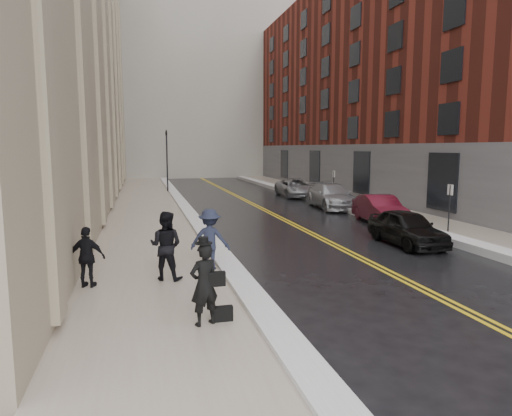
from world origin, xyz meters
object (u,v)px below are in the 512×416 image
car_black (407,228)px  pedestrian_a (166,246)px  car_silver_far (296,188)px  car_silver_near (332,196)px  car_maroon (380,209)px  pedestrian_c (87,257)px  pedestrian_b (210,239)px  pedestrian_main (204,284)px

car_black → pedestrian_a: 9.79m
car_black → car_silver_far: bearing=85.9°
car_silver_near → car_silver_far: size_ratio=1.04×
car_maroon → pedestrian_c: pedestrian_c is taller
car_silver_near → pedestrian_b: bearing=-122.5°
car_black → car_silver_near: size_ratio=0.77×
car_silver_far → pedestrian_b: (-9.60, -19.87, 0.36)m
car_silver_near → pedestrian_b: 16.25m
car_black → pedestrian_main: pedestrian_main is taller
car_silver_far → pedestrian_b: pedestrian_b is taller
car_silver_near → pedestrian_main: size_ratio=3.09×
car_black → car_silver_near: car_silver_near is taller
pedestrian_main → pedestrian_a: 3.55m
car_maroon → car_silver_near: car_silver_near is taller
car_silver_far → pedestrian_c: pedestrian_c is taller
car_maroon → pedestrian_a: pedestrian_a is taller
car_black → pedestrian_b: 8.31m
pedestrian_c → pedestrian_a: bearing=-156.2°
pedestrian_a → car_black: bearing=-138.0°
car_black → pedestrian_c: 11.78m
pedestrian_a → pedestrian_c: pedestrian_a is taller
car_maroon → car_black: bearing=-101.2°
pedestrian_b → car_maroon: bearing=-124.8°
car_maroon → pedestrian_b: 11.96m
pedestrian_b → pedestrian_c: bearing=34.7°
pedestrian_a → car_maroon: bearing=-119.9°
car_maroon → car_silver_far: car_maroon is taller
car_silver_near → pedestrian_b: pedestrian_b is taller
car_maroon → pedestrian_b: size_ratio=2.36×
pedestrian_main → pedestrian_c: 4.19m
car_black → pedestrian_b: size_ratio=2.22×
car_black → pedestrian_main: bearing=-142.5°
pedestrian_c → pedestrian_b: bearing=-146.1°
car_maroon → pedestrian_a: size_ratio=2.26×
pedestrian_c → car_maroon: bearing=-130.2°
car_black → car_silver_far: (1.60, 17.66, 0.02)m
car_silver_far → pedestrian_a: (-10.93, -20.62, 0.40)m
car_black → pedestrian_c: size_ratio=2.53×
car_black → car_silver_near: 11.01m
car_black → car_maroon: size_ratio=0.94×
pedestrian_c → car_silver_far: bearing=-104.1°
car_silver_near → pedestrian_c: size_ratio=3.31×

